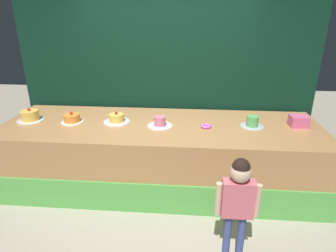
# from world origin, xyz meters

# --- Properties ---
(ground_plane) EXTENTS (12.00, 12.00, 0.00)m
(ground_plane) POSITION_xyz_m (0.00, 0.00, 0.00)
(ground_plane) COLOR #ADA38E
(stage_platform) EXTENTS (4.07, 1.33, 0.86)m
(stage_platform) POSITION_xyz_m (0.00, 0.65, 0.43)
(stage_platform) COLOR #B27F4C
(stage_platform) RESTS_ON ground_plane
(curtain_backdrop) EXTENTS (4.28, 0.08, 3.04)m
(curtain_backdrop) POSITION_xyz_m (0.00, 1.41, 1.52)
(curtain_backdrop) COLOR black
(curtain_backdrop) RESTS_ON ground_plane
(child_figure) EXTENTS (0.40, 0.18, 1.04)m
(child_figure) POSITION_xyz_m (0.83, -0.55, 0.67)
(child_figure) COLOR #3F4C8C
(child_figure) RESTS_ON ground_plane
(pink_box) EXTENTS (0.22, 0.18, 0.14)m
(pink_box) POSITION_xyz_m (1.73, 0.72, 0.93)
(pink_box) COLOR #E05E90
(pink_box) RESTS_ON stage_platform
(donut) EXTENTS (0.13, 0.13, 0.04)m
(donut) POSITION_xyz_m (0.58, 0.59, 0.88)
(donut) COLOR #CC66D8
(donut) RESTS_ON stage_platform
(cake_far_left) EXTENTS (0.34, 0.34, 0.17)m
(cake_far_left) POSITION_xyz_m (-1.73, 0.64, 0.93)
(cake_far_left) COLOR silver
(cake_far_left) RESTS_ON stage_platform
(cake_left) EXTENTS (0.28, 0.28, 0.15)m
(cake_left) POSITION_xyz_m (-1.15, 0.63, 0.92)
(cake_left) COLOR white
(cake_left) RESTS_ON stage_platform
(cake_center) EXTENTS (0.35, 0.35, 0.15)m
(cake_center) POSITION_xyz_m (-0.58, 0.68, 0.91)
(cake_center) COLOR silver
(cake_center) RESTS_ON stage_platform
(cake_right) EXTENTS (0.32, 0.32, 0.13)m
(cake_right) POSITION_xyz_m (0.00, 0.59, 0.91)
(cake_right) COLOR silver
(cake_right) RESTS_ON stage_platform
(cake_far_right) EXTENTS (0.29, 0.29, 0.14)m
(cake_far_right) POSITION_xyz_m (1.15, 0.67, 0.92)
(cake_far_right) COLOR silver
(cake_far_right) RESTS_ON stage_platform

